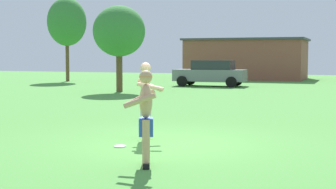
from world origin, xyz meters
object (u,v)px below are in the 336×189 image
player_with_cap (146,114)px  car_gray_mid_lot (211,73)px  tree_left_field (119,32)px  player_in_gray (146,99)px  frisbee (120,146)px  tree_right_field (67,22)px

player_with_cap → car_gray_mid_lot: player_with_cap is taller
tree_left_field → player_with_cap: bearing=-62.8°
player_in_gray → car_gray_mid_lot: size_ratio=0.40×
player_with_cap → tree_left_field: 17.73m
player_in_gray → frisbee: 1.39m
frisbee → car_gray_mid_lot: (-3.69, 20.48, 0.81)m
player_in_gray → frisbee: size_ratio=6.67×
tree_left_field → tree_right_field: 11.64m
car_gray_mid_lot → tree_left_field: tree_left_field is taller
frisbee → tree_right_field: (-14.97, 22.46, 4.25)m
player_in_gray → tree_right_field: size_ratio=0.29×
car_gray_mid_lot → tree_right_field: size_ratio=0.72×
frisbee → tree_right_field: bearing=123.7°
frisbee → car_gray_mid_lot: 20.82m
player_with_cap → car_gray_mid_lot: (-4.87, 21.92, -0.07)m
player_in_gray → tree_left_field: 15.07m
tree_left_field → tree_right_field: size_ratio=0.74×
car_gray_mid_lot → tree_left_field: bearing=-116.7°
player_with_cap → tree_right_field: bearing=124.0°
frisbee → tree_left_field: bearing=115.7°
tree_right_field → player_in_gray: bearing=-54.8°
frisbee → car_gray_mid_lot: car_gray_mid_lot is taller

